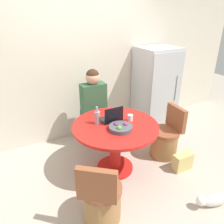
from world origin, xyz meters
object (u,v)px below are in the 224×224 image
object	(u,v)px
refrigerator	(155,89)
bottle	(97,117)
dining_table	(115,137)
cat	(214,200)
chair_right_side	(165,140)
laptop	(112,118)
person_seated	(93,104)
handbag	(183,162)
fruit_bowl	(120,128)
chair_near_left_corner	(101,200)

from	to	relation	value
refrigerator	bottle	distance (m)	1.75
dining_table	cat	bearing A→B (deg)	-57.79
dining_table	cat	size ratio (longest dim) A/B	2.36
dining_table	bottle	size ratio (longest dim) A/B	4.68
chair_right_side	bottle	bearing A→B (deg)	-96.44
bottle	chair_right_side	bearing A→B (deg)	-10.19
laptop	cat	bearing A→B (deg)	119.67
person_seated	handbag	bearing A→B (deg)	124.51
chair_right_side	laptop	world-z (taller)	laptop
person_seated	cat	xyz separation A→B (m)	(0.73, -1.99, -0.67)
refrigerator	fruit_bowl	world-z (taller)	refrigerator
dining_table	chair_near_left_corner	bearing A→B (deg)	-128.14
laptop	handbag	world-z (taller)	laptop
dining_table	person_seated	distance (m)	0.84
handbag	refrigerator	bearing A→B (deg)	70.75
chair_near_left_corner	laptop	xyz separation A→B (m)	(0.55, 0.82, 0.53)
dining_table	fruit_bowl	xyz separation A→B (m)	(-0.01, -0.15, 0.24)
fruit_bowl	bottle	size ratio (longest dim) A/B	1.22
refrigerator	bottle	bearing A→B (deg)	-154.46
chair_right_side	laptop	distance (m)	1.05
dining_table	person_seated	bearing A→B (deg)	89.40
bottle	fruit_bowl	bearing A→B (deg)	-55.74
laptop	bottle	xyz separation A→B (m)	(-0.21, 0.02, 0.05)
dining_table	chair_near_left_corner	xyz separation A→B (m)	(-0.55, -0.70, -0.27)
fruit_bowl	chair_right_side	bearing A→B (deg)	6.15
laptop	bottle	distance (m)	0.22
dining_table	handbag	size ratio (longest dim) A/B	3.98
person_seated	laptop	bearing A→B (deg)	89.54
cat	handbag	world-z (taller)	handbag
refrigerator	bottle	world-z (taller)	refrigerator
dining_table	chair_right_side	size ratio (longest dim) A/B	1.42
refrigerator	chair_near_left_corner	size ratio (longest dim) A/B	1.88
refrigerator	dining_table	distance (m)	1.65
chair_near_left_corner	bottle	world-z (taller)	bottle
laptop	fruit_bowl	xyz separation A→B (m)	(-0.01, -0.27, -0.02)
refrigerator	fruit_bowl	bearing A→B (deg)	-142.76
chair_right_side	bottle	distance (m)	1.25
refrigerator	dining_table	xyz separation A→B (m)	(-1.37, -0.89, -0.24)
chair_right_side	chair_near_left_corner	xyz separation A→B (m)	(-1.44, -0.64, 0.00)
refrigerator	chair_right_side	distance (m)	1.18
dining_table	laptop	distance (m)	0.28
refrigerator	fruit_bowl	xyz separation A→B (m)	(-1.38, -1.05, -0.00)
refrigerator	laptop	xyz separation A→B (m)	(-1.37, -0.77, 0.02)
chair_near_left_corner	handbag	bearing A→B (deg)	-132.83
dining_table	handbag	distance (m)	1.10
person_seated	dining_table	bearing A→B (deg)	89.40
chair_right_side	fruit_bowl	bearing A→B (deg)	-80.10
dining_table	bottle	distance (m)	0.39
cat	person_seated	bearing A→B (deg)	-55.09
refrigerator	dining_table	bearing A→B (deg)	-146.92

